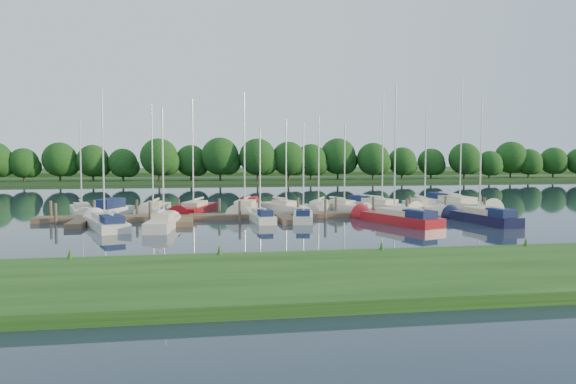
{
  "coord_description": "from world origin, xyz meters",
  "views": [
    {
      "loc": [
        -6.96,
        -39.22,
        5.54
      ],
      "look_at": [
        0.62,
        8.0,
        2.2
      ],
      "focal_mm": 35.0,
      "sensor_mm": 36.0,
      "label": 1
    }
  ],
  "objects": [
    {
      "name": "sailboat_s_0",
      "position": [
        -13.73,
        3.46,
        0.32
      ],
      "size": [
        4.23,
        8.32,
        10.57
      ],
      "rotation": [
        0.0,
        0.0,
        0.34
      ],
      "color": "silver",
      "rests_on": "ground"
    },
    {
      "name": "sailboat_n_2",
      "position": [
        -11.09,
        14.07,
        0.26
      ],
      "size": [
        2.71,
        8.27,
        10.32
      ],
      "rotation": [
        0.0,
        0.0,
        3.03
      ],
      "color": "silver",
      "rests_on": "ground"
    },
    {
      "name": "sailboat_n_4",
      "position": [
        -2.65,
        12.56,
        0.33
      ],
      "size": [
        3.79,
        9.04,
        11.38
      ],
      "rotation": [
        0.0,
        0.0,
        2.91
      ],
      "color": "silver",
      "rests_on": "ground"
    },
    {
      "name": "sailboat_n_8",
      "position": [
        10.33,
        12.81,
        0.33
      ],
      "size": [
        5.17,
        9.09,
        11.7
      ],
      "rotation": [
        0.0,
        0.0,
        3.55
      ],
      "color": "silver",
      "rests_on": "ground"
    },
    {
      "name": "treeline",
      "position": [
        0.78,
        62.11,
        4.19
      ],
      "size": [
        147.39,
        10.11,
        8.28
      ],
      "color": "#38281C",
      "rests_on": "ground"
    },
    {
      "name": "near_bank",
      "position": [
        0.0,
        -16.0,
        0.25
      ],
      "size": [
        90.0,
        10.0,
        0.5
      ],
      "primitive_type": "cube",
      "color": "#1C4012",
      "rests_on": "ground"
    },
    {
      "name": "ground",
      "position": [
        0.0,
        0.0,
        0.0
      ],
      "size": [
        260.0,
        260.0,
        0.0
      ],
      "primitive_type": "plane",
      "color": "#182130",
      "rests_on": "ground"
    },
    {
      "name": "motorboat",
      "position": [
        -14.84,
        11.88,
        0.37
      ],
      "size": [
        3.87,
        6.32,
        1.87
      ],
      "rotation": [
        0.0,
        0.0,
        2.73
      ],
      "color": "silver",
      "rests_on": "ground"
    },
    {
      "name": "sailboat_s_2",
      "position": [
        -1.97,
        5.62,
        0.32
      ],
      "size": [
        1.87,
        6.01,
        7.78
      ],
      "rotation": [
        0.0,
        0.0,
        0.09
      ],
      "color": "silver",
      "rests_on": "ground"
    },
    {
      "name": "distant_hill",
      "position": [
        0.0,
        100.0,
        0.7
      ],
      "size": [
        220.0,
        40.0,
        1.4
      ],
      "primitive_type": "cube",
      "color": "#2D4F22",
      "rests_on": "ground"
    },
    {
      "name": "dock",
      "position": [
        0.0,
        7.31,
        0.2
      ],
      "size": [
        40.0,
        6.0,
        0.4
      ],
      "color": "#4D3C2B",
      "rests_on": "ground"
    },
    {
      "name": "sailboat_n_5",
      "position": [
        1.16,
        13.28,
        0.27
      ],
      "size": [
        3.88,
        6.94,
        9.08
      ],
      "rotation": [
        0.0,
        0.0,
        3.54
      ],
      "color": "silver",
      "rests_on": "ground"
    },
    {
      "name": "sailboat_n_10",
      "position": [
        18.8,
        13.65,
        0.33
      ],
      "size": [
        3.75,
        10.86,
        13.53
      ],
      "rotation": [
        0.0,
        0.0,
        3.28
      ],
      "color": "silver",
      "rests_on": "ground"
    },
    {
      "name": "sailboat_s_1",
      "position": [
        -9.53,
        2.47,
        0.29
      ],
      "size": [
        2.35,
        7.08,
        9.24
      ],
      "rotation": [
        0.0,
        0.0,
        -0.12
      ],
      "color": "silver",
      "rests_on": "ground"
    },
    {
      "name": "sailboat_s_4",
      "position": [
        8.53,
        2.7,
        0.33
      ],
      "size": [
        4.71,
        8.83,
        11.32
      ],
      "rotation": [
        0.0,
        0.0,
        0.37
      ],
      "color": "maroon",
      "rests_on": "ground"
    },
    {
      "name": "sailboat_s_3",
      "position": [
        1.49,
        5.54,
        0.31
      ],
      "size": [
        2.55,
        6.48,
        8.29
      ],
      "rotation": [
        0.0,
        0.0,
        -0.2
      ],
      "color": "silver",
      "rests_on": "ground"
    },
    {
      "name": "sailboat_n_7",
      "position": [
        7.02,
        13.88,
        0.27
      ],
      "size": [
        3.77,
        6.82,
        8.83
      ],
      "rotation": [
        0.0,
        0.0,
        3.54
      ],
      "color": "silver",
      "rests_on": "ground"
    },
    {
      "name": "sailboat_n_9",
      "position": [
        14.2,
        11.11,
        0.28
      ],
      "size": [
        2.28,
        8.05,
        10.34
      ],
      "rotation": [
        0.0,
        0.0,
        3.09
      ],
      "color": "silver",
      "rests_on": "ground"
    },
    {
      "name": "sailboat_n_0",
      "position": [
        -17.39,
        13.54,
        0.27
      ],
      "size": [
        3.17,
        7.07,
        9.01
      ],
      "rotation": [
        0.0,
        0.0,
        3.41
      ],
      "color": "silver",
      "rests_on": "ground"
    },
    {
      "name": "mooring_pilings",
      "position": [
        0.0,
        8.43,
        0.6
      ],
      "size": [
        38.24,
        2.84,
        2.0
      ],
      "color": "#473D33",
      "rests_on": "ground"
    },
    {
      "name": "sailboat_n_6",
      "position": [
        4.46,
        13.13,
        0.27
      ],
      "size": [
        4.15,
        7.2,
        9.33
      ],
      "rotation": [
        0.0,
        0.0,
        2.72
      ],
      "color": "silver",
      "rests_on": "ground"
    },
    {
      "name": "sailboat_s_5",
      "position": [
        15.26,
        1.83,
        0.34
      ],
      "size": [
        2.96,
        8.01,
        10.28
      ],
      "rotation": [
        0.0,
        0.0,
        0.17
      ],
      "color": "black",
      "rests_on": "ground"
    },
    {
      "name": "sailboat_n_3",
      "position": [
        -7.33,
        12.63,
        0.27
      ],
      "size": [
        4.13,
        8.51,
        10.81
      ],
      "rotation": [
        0.0,
        0.0,
        2.83
      ],
      "color": "maroon",
      "rests_on": "ground"
    },
    {
      "name": "far_shore",
      "position": [
        0.0,
        75.0,
        0.3
      ],
      "size": [
        180.0,
        30.0,
        0.6
      ],
      "primitive_type": "cube",
      "color": "#1D3C17",
      "rests_on": "ground"
    }
  ]
}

